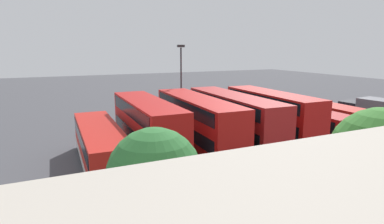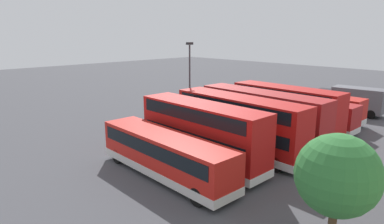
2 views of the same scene
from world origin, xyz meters
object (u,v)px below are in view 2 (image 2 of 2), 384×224
Objects in this scene: bus_single_deck_second at (301,111)px; car_hatchback_silver at (196,101)px; box_truck_blue at (350,100)px; bus_single_deck_near_end at (314,106)px; bus_double_decker_fifth at (238,123)px; bus_double_decker_third at (286,109)px; bus_double_decker_sixth at (202,132)px; lamp_post_tall at (190,80)px; waste_bin_yellow at (213,113)px; bus_single_deck_seventh at (165,154)px; bus_double_decker_fourth at (262,116)px.

bus_single_deck_second reaches higher than car_hatchback_silver.
bus_single_deck_near_end is at bearing -15.24° from box_truck_blue.
bus_double_decker_fifth reaches higher than car_hatchback_silver.
bus_double_decker_third is 1.38× the size of box_truck_blue.
bus_double_decker_sixth is 23.99m from box_truck_blue.
bus_single_deck_second is 11.89m from lamp_post_tall.
bus_single_deck_near_end is at bearing -177.58° from bus_double_decker_fifth.
bus_single_deck_second is 9.56m from box_truck_blue.
box_truck_blue is 8.14× the size of waste_bin_yellow.
lamp_post_tall is at bearing 41.73° from car_hatchback_silver.
bus_double_decker_fifth reaches higher than box_truck_blue.
bus_double_decker_sixth is at bearing -0.33° from bus_single_deck_second.
car_hatchback_silver is at bearing -133.65° from bus_double_decker_sixth.
bus_double_decker_sixth is at bearing 178.09° from bus_single_deck_seventh.
box_truck_blue is (-20.04, 1.00, -0.74)m from bus_double_decker_fifth.
bus_single_deck_seventh is at bearing 38.30° from lamp_post_tall.
waste_bin_yellow is at bearing -50.82° from bus_single_deck_near_end.
bus_double_decker_fifth is at bearing 1.01° from bus_single_deck_second.
bus_double_decker_sixth is 1.39× the size of box_truck_blue.
box_truck_blue is (-5.88, 1.60, 0.09)m from bus_single_deck_near_end.
box_truck_blue is at bearing 172.85° from bus_single_deck_second.
lamp_post_tall reaches higher than bus_single_deck_second.
lamp_post_tall reaches higher than bus_double_decker_fourth.
bus_double_decker_fifth is at bearing -2.87° from box_truck_blue.
box_truck_blue is (-12.98, 0.98, -0.74)m from bus_double_decker_third.
bus_double_decker_fourth reaches higher than bus_single_deck_seventh.
bus_double_decker_fourth and bus_double_decker_sixth have the same top height.
bus_single_deck_seventh is 12.18m from lamp_post_tall.
bus_double_decker_fourth reaches higher than bus_single_deck_near_end.
bus_double_decker_fourth is 12.59× the size of waste_bin_yellow.
bus_double_decker_fifth is at bearing 1.37° from bus_double_decker_fourth.
bus_double_decker_third is 0.91× the size of bus_double_decker_fifth.
car_hatchback_silver is at bearing -87.88° from bus_single_deck_second.
bus_single_deck_seventh reaches higher than waste_bin_yellow.
bus_double_decker_fourth is at bearing -1.61° from bus_double_decker_third.
bus_double_decker_fifth is at bearing 52.08° from waste_bin_yellow.
bus_double_decker_fourth is (7.23, 0.11, 0.83)m from bus_single_deck_second.
bus_double_decker_fifth is 18.00m from car_hatchback_silver.
bus_single_deck_near_end is 14.88m from car_hatchback_silver.
bus_single_deck_seventh reaches higher than car_hatchback_silver.
waste_bin_yellow is (-7.16, -9.19, -1.97)m from bus_double_decker_fifth.
bus_single_deck_second is at bearing -179.15° from bus_double_decker_fourth.
bus_single_deck_near_end is 0.87× the size of bus_double_decker_fourth.
bus_double_decker_fourth is 3.32m from bus_double_decker_fifth.
bus_single_deck_near_end is 0.97× the size of bus_double_decker_third.
bus_double_decker_sixth is (7.22, -0.19, -0.00)m from bus_double_decker_fourth.
bus_single_deck_second is 14.48m from bus_double_decker_sixth.
bus_double_decker_fourth is 2.66× the size of car_hatchback_silver.
bus_double_decker_third is 0.99× the size of bus_double_decker_sixth.
bus_single_deck_seventh is at bearing -0.63° from bus_single_deck_second.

